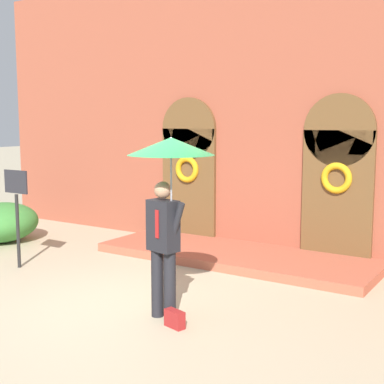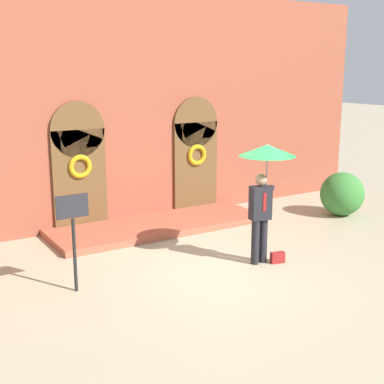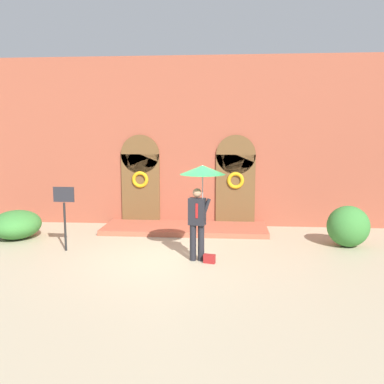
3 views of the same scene
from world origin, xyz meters
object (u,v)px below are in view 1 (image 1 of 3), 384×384
at_px(sign_post, 17,202).
at_px(handbag, 175,319).
at_px(person_with_umbrella, 169,173).
at_px(shrub_left, 2,222).

bearing_deg(sign_post, handbag, -11.40).
bearing_deg(person_with_umbrella, shrub_left, 162.83).
bearing_deg(shrub_left, sign_post, -30.57).
distance_m(person_with_umbrella, shrub_left, 6.06).
height_order(person_with_umbrella, handbag, person_with_umbrella).
relative_size(person_with_umbrella, handbag, 8.44).
distance_m(handbag, shrub_left, 6.15).
relative_size(person_with_umbrella, shrub_left, 1.49).
xyz_separation_m(person_with_umbrella, handbag, (0.22, -0.20, -1.80)).
bearing_deg(shrub_left, handbag, -18.36).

